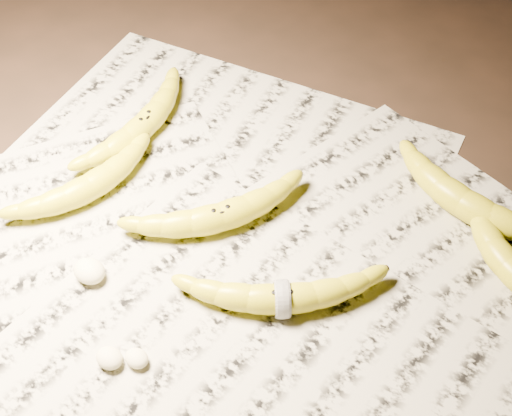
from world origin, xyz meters
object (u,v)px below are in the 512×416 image
Objects in this scene: banana_left_a at (145,122)px; banana_upper_a at (464,201)px; banana_taped at (282,297)px; banana_center at (221,215)px; banana_left_b at (89,185)px; banana_upper_b at (510,265)px.

banana_left_a is 0.43m from banana_upper_a.
banana_upper_a is at bearing 28.76° from banana_taped.
banana_upper_a is at bearing -16.32° from banana_center.
banana_left_b is 0.17m from banana_center.
banana_center is (0.19, -0.06, 0.00)m from banana_left_a.
banana_left_a is at bearing -144.66° from banana_upper_b.
banana_taped is at bearing -103.61° from banana_upper_a.
banana_left_a is 0.97× the size of banana_taped.
banana_left_b and banana_taped have the same top height.
banana_taped is at bearing -75.77° from banana_left_b.
banana_center is at bearing -128.49° from banana_upper_b.
banana_upper_a reaches higher than banana_taped.
banana_left_a is at bearing 119.21° from banana_taped.
banana_upper_b is at bearing -33.13° from banana_center.
banana_upper_a is 0.10m from banana_upper_b.
banana_upper_b is at bearing -88.08° from banana_left_a.
banana_left_b is 0.91× the size of banana_center.
banana_taped is (0.29, 0.01, -0.00)m from banana_left_b.
banana_upper_a reaches higher than banana_left_a.
banana_upper_a is (0.09, 0.25, 0.00)m from banana_taped.
banana_upper_b is (0.49, 0.08, -0.00)m from banana_left_a.
banana_left_a is 1.19× the size of banana_upper_b.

